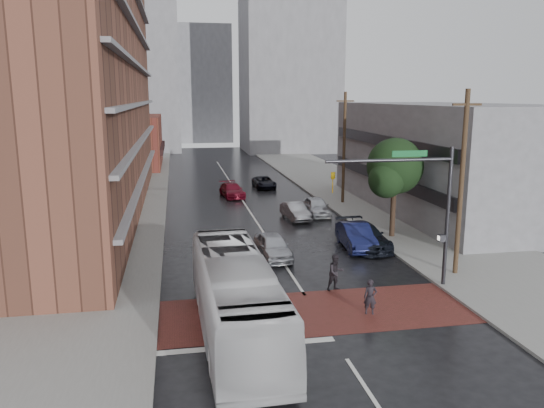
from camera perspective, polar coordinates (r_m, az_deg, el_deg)
name	(u,v)px	position (r m, az deg, el deg)	size (l,w,h in m)	color
ground	(319,316)	(24.21, 5.03, -11.94)	(160.00, 160.00, 0.00)	black
crosswalk	(316,312)	(24.65, 4.71, -11.46)	(14.00, 5.00, 0.02)	maroon
sidewalk_west	(113,209)	(47.68, -16.72, -0.51)	(9.00, 90.00, 0.15)	gray
sidewalk_east	(367,200)	(50.49, 10.17, 0.45)	(9.00, 90.00, 0.15)	gray
apartment_block	(68,39)	(46.29, -21.09, 16.22)	(10.00, 44.00, 28.00)	brown
storefront_west	(131,141)	(75.87, -14.91, 6.52)	(8.00, 16.00, 7.00)	brown
building_east	(446,158)	(47.38, 18.17, 4.75)	(11.00, 26.00, 9.00)	gray
distant_tower_west	(126,59)	(99.91, -15.41, 14.79)	(18.00, 16.00, 32.00)	gray
distant_tower_east	(289,47)	(95.87, 1.85, 16.54)	(16.00, 14.00, 36.00)	gray
distant_tower_center	(202,85)	(116.57, -7.54, 12.60)	(12.00, 10.00, 24.00)	gray
street_tree	(395,170)	(36.76, 13.08, 3.59)	(4.20, 4.10, 6.90)	#332319
signal_mast	(422,197)	(27.11, 15.80, 0.70)	(6.50, 0.30, 7.20)	#2D2D33
utility_pole_near	(461,183)	(29.73, 19.71, 2.18)	(1.60, 0.26, 10.00)	#473321
utility_pole_far	(344,147)	(47.95, 7.76, 6.06)	(1.60, 0.26, 10.00)	#473321
transit_bus	(236,297)	(21.83, -3.94, -9.92)	(2.77, 11.83, 3.29)	silver
pedestrian_a	(370,297)	(24.43, 10.53, -9.82)	(0.59, 0.39, 1.61)	black
pedestrian_b	(336,272)	(27.01, 6.89, -7.32)	(0.91, 0.71, 1.87)	black
car_travel_a	(273,246)	(32.03, 0.07, -4.56)	(1.76, 4.37, 1.49)	#AFB1B7
car_travel_b	(295,211)	(42.04, 2.53, -0.78)	(1.40, 4.03, 1.33)	#929399
car_travel_c	(232,190)	(51.54, -4.32, 1.49)	(1.86, 4.58, 1.33)	maroon
suv_travel	(264,182)	(56.56, -0.86, 2.36)	(2.03, 4.40, 1.22)	black
car_parked_near	(356,236)	(34.47, 9.03, -3.44)	(1.70, 4.86, 1.60)	#121640
car_parked_mid	(364,236)	(34.65, 9.83, -3.42)	(2.20, 5.40, 1.57)	black
car_parked_far	(316,206)	(43.58, 4.80, -0.26)	(1.76, 4.37, 1.49)	#ACAFB4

